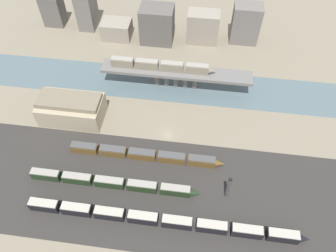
% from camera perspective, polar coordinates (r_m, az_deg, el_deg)
% --- Properties ---
extents(ground_plane, '(400.00, 400.00, 0.00)m').
position_cam_1_polar(ground_plane, '(125.36, -0.10, -1.54)').
color(ground_plane, gray).
extents(railbed_yard, '(280.00, 42.00, 0.01)m').
position_cam_1_polar(railbed_yard, '(112.63, -1.76, -11.22)').
color(railbed_yard, '#33302D').
rests_on(railbed_yard, ground).
extents(river_water, '(320.00, 20.30, 0.01)m').
position_cam_1_polar(river_water, '(143.39, 1.36, 7.10)').
color(river_water, slate).
rests_on(river_water, ground).
extents(bridge, '(62.89, 7.90, 8.37)m').
position_cam_1_polar(bridge, '(138.91, 1.41, 9.04)').
color(bridge, slate).
rests_on(bridge, ground).
extents(train_on_bridge, '(43.75, 2.81, 4.09)m').
position_cam_1_polar(train_on_bridge, '(136.95, -1.06, 10.45)').
color(train_on_bridge, gray).
rests_on(train_on_bridge, bridge).
extents(train_yard_near, '(88.07, 3.00, 4.02)m').
position_cam_1_polar(train_yard_near, '(106.02, -0.78, -16.13)').
color(train_yard_near, black).
rests_on(train_yard_near, ground).
extents(train_yard_mid, '(58.45, 2.75, 3.73)m').
position_cam_1_polar(train_yard_mid, '(113.46, -9.56, -9.73)').
color(train_yard_mid, '#23381E').
rests_on(train_yard_mid, ground).
extents(train_yard_far, '(55.93, 3.07, 3.59)m').
position_cam_1_polar(train_yard_far, '(118.17, -3.91, -5.04)').
color(train_yard_far, brown).
rests_on(train_yard_far, ground).
extents(warehouse_building, '(24.20, 13.77, 10.57)m').
position_cam_1_polar(warehouse_building, '(132.66, -16.46, 2.95)').
color(warehouse_building, tan).
rests_on(warehouse_building, ground).
extents(signal_tower, '(1.07, 1.07, 11.38)m').
position_cam_1_polar(signal_tower, '(108.64, 10.43, -10.54)').
color(signal_tower, '#4C4C51').
rests_on(signal_tower, ground).
extents(city_block_far_left, '(10.08, 8.15, 15.67)m').
position_cam_1_polar(city_block_far_left, '(184.63, -19.40, 18.54)').
color(city_block_far_left, '#605B56').
rests_on(city_block_far_left, ground).
extents(city_block_left, '(8.04, 11.52, 20.60)m').
position_cam_1_polar(city_block_left, '(176.81, -14.06, 19.34)').
color(city_block_left, slate).
rests_on(city_block_left, ground).
extents(city_block_center, '(14.17, 10.35, 8.63)m').
position_cam_1_polar(city_block_center, '(169.34, -8.93, 16.27)').
color(city_block_center, gray).
rests_on(city_block_center, ground).
extents(city_block_right, '(15.61, 11.55, 17.64)m').
position_cam_1_polar(city_block_right, '(162.88, -1.93, 17.24)').
color(city_block_right, '#605B56').
rests_on(city_block_right, ground).
extents(city_block_far_right, '(14.94, 8.96, 15.29)m').
position_cam_1_polar(city_block_far_right, '(164.00, 6.09, 16.75)').
color(city_block_far_right, gray).
rests_on(city_block_far_right, ground).
extents(city_block_tall, '(13.09, 9.10, 18.85)m').
position_cam_1_polar(city_block_tall, '(166.52, 13.38, 16.97)').
color(city_block_tall, slate).
rests_on(city_block_tall, ground).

